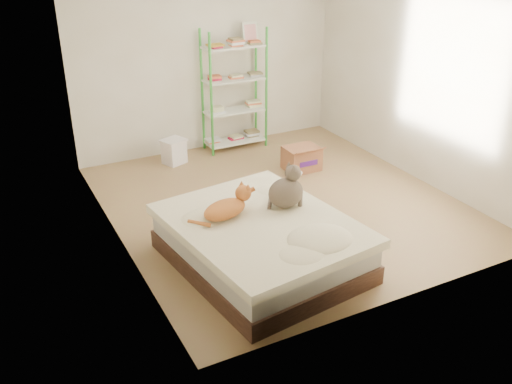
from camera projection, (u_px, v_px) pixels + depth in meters
room at (284, 95)px, 6.11m from camera, size 3.81×4.21×2.61m
bed at (261, 243)px, 5.40m from camera, size 1.70×2.02×0.47m
orange_cat at (225, 207)px, 5.31m from camera, size 0.60×0.42×0.22m
grey_cat at (286, 187)px, 5.47m from camera, size 0.39×0.33×0.43m
shelf_unit at (235, 91)px, 7.95m from camera, size 0.88×0.36×1.74m
cardboard_box at (302, 158)px, 7.50m from camera, size 0.44×0.42×0.36m
white_bin at (174, 151)px, 7.68m from camera, size 0.37×0.35×0.34m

